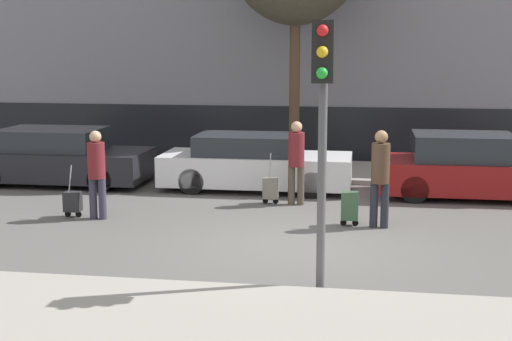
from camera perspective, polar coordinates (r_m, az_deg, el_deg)
The scene contains 13 objects.
ground_plane at distance 12.29m, azimuth 2.87°, elevation -5.91°, with size 80.00×80.00×0.00m, color #565451.
sidewalk_near at distance 8.75m, azimuth 0.22°, elevation -12.17°, with size 28.00×2.50×0.12m.
sidewalk_far at distance 19.09m, azimuth 5.09°, elevation -0.05°, with size 28.00×3.00×0.12m.
parked_car_0 at distance 18.19m, azimuth -15.57°, elevation 0.99°, with size 4.39×1.90×1.36m.
parked_car_1 at distance 16.79m, azimuth -0.12°, elevation 0.57°, with size 4.44×1.72×1.31m.
parked_car_2 at distance 16.64m, azimuth 16.54°, elevation 0.21°, with size 3.98×1.85×1.43m.
pedestrian_left at distance 14.19m, azimuth -12.64°, elevation 0.11°, with size 0.35×0.34×1.74m.
trolley_left at distance 14.58m, azimuth -14.46°, elevation -2.43°, with size 0.34×0.29×1.05m.
pedestrian_center at distance 15.13m, azimuth 3.25°, elevation 1.05°, with size 0.35×0.34×1.79m.
trolley_center at distance 15.30m, azimuth 1.17°, elevation -1.43°, with size 0.34×0.29×1.10m.
pedestrian_right at distance 13.36m, azimuth 9.91°, elevation -0.15°, with size 0.35×0.34×1.83m.
trolley_right at distance 13.54m, azimuth 7.51°, elevation -2.83°, with size 0.34×0.29×1.19m.
traffic_light at distance 9.45m, azimuth 5.35°, elevation 5.48°, with size 0.28×0.47×3.68m.
Camera 1 is at (1.22, -11.77, 3.35)m, focal length 50.00 mm.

